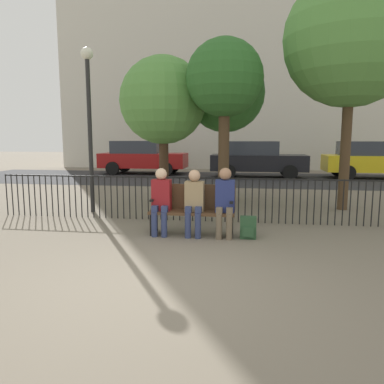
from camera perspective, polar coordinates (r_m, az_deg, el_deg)
ground_plane at (r=4.72m, az=-4.31°, el=-13.84°), size 80.00×80.00×0.00m
park_bench at (r=6.91m, az=0.09°, el=-2.47°), size 1.56×0.45×0.92m
seated_person_0 at (r=6.86m, az=-4.73°, el=-0.89°), size 0.34×0.39×1.23m
seated_person_1 at (r=6.75m, az=0.34°, el=-1.09°), size 0.34×0.39×1.21m
seated_person_2 at (r=6.69m, az=5.04°, el=-1.00°), size 0.34×0.39×1.25m
backpack at (r=6.73m, az=8.55°, el=-5.41°), size 0.28×0.21×0.40m
fence_railing at (r=7.97m, az=1.11°, el=-0.50°), size 9.01×0.03×0.95m
tree_0 at (r=10.18m, az=-4.41°, el=13.66°), size 2.30×2.30×3.90m
tree_1 at (r=11.00m, az=5.12°, el=14.69°), size 2.22×2.22×4.15m
tree_2 at (r=10.19m, az=23.18°, el=20.62°), size 3.19×3.19×5.67m
tree_3 at (r=9.26m, az=4.98°, el=16.65°), size 1.84×1.84×4.10m
lamp_post at (r=9.22m, az=-15.43°, el=12.54°), size 0.28×0.28×3.82m
street_surface at (r=16.39m, az=4.89°, el=2.04°), size 24.00×6.00×0.01m
parked_car_0 at (r=17.06m, az=9.79°, el=5.02°), size 4.20×1.94×1.62m
parked_car_1 at (r=18.70m, az=-7.64°, el=5.35°), size 4.20×1.94×1.62m
parked_car_2 at (r=18.10m, az=25.78°, el=4.50°), size 4.20×1.94×1.62m
building_facade at (r=24.87m, az=6.31°, el=20.67°), size 20.00×6.00×14.27m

